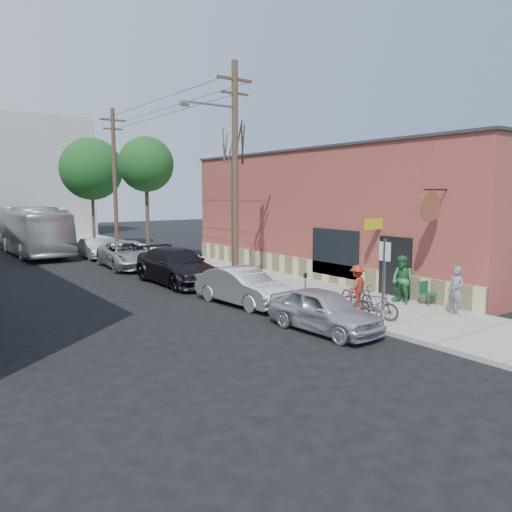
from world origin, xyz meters
TOP-DOWN VIEW (x-y plane):
  - ground at (0.00, 0.00)m, footprint 120.00×120.00m
  - sidewalk at (4.25, 11.00)m, footprint 4.50×58.00m
  - cafe_building at (8.99, 4.99)m, footprint 6.60×20.20m
  - sign_post at (2.35, -3.86)m, footprint 0.07×0.45m
  - parking_meter_near at (2.25, -0.22)m, footprint 0.14×0.14m
  - parking_meter_far at (2.25, 7.72)m, footprint 0.14×0.14m
  - utility_pole_near at (2.39, 4.84)m, footprint 3.57×0.28m
  - utility_pole_far at (2.45, 20.07)m, footprint 1.80×0.28m
  - tree_bare at (2.80, 5.50)m, footprint 0.24×0.24m
  - tree_leafy_mid at (2.80, 15.47)m, footprint 3.43×3.43m
  - tree_leafy_far at (2.80, 26.16)m, footprint 4.93×4.93m
  - patio_chair_a at (6.12, -2.87)m, footprint 0.53×0.53m
  - patio_chair_b at (6.05, -1.77)m, footprint 0.53×0.53m
  - patron_grey at (5.52, -4.38)m, footprint 0.50×0.68m
  - patron_green at (5.49, -2.15)m, footprint 0.77×0.95m
  - cyclist at (3.67, -1.52)m, footprint 1.14×0.84m
  - cyclist_bike at (3.67, -1.52)m, footprint 0.78×1.76m
  - parked_bike_a at (2.81, -3.17)m, footprint 0.95×1.65m
  - parked_bike_b at (2.64, -3.20)m, footprint 1.24×1.77m
  - car_0 at (0.72, -2.85)m, footprint 1.88×4.13m
  - car_1 at (0.80, 1.86)m, footprint 1.97×4.52m
  - car_2 at (0.80, 7.50)m, footprint 2.45×5.92m
  - car_3 at (0.80, 13.77)m, footprint 3.11×5.86m
  - car_4 at (0.60, 19.28)m, footprint 1.63×4.12m
  - bus at (-2.31, 24.14)m, footprint 2.89×12.24m

SIDE VIEW (x-z plane):
  - ground at x=0.00m, z-range 0.00..0.00m
  - sidewalk at x=4.25m, z-range 0.00..0.15m
  - patio_chair_a at x=6.12m, z-range 0.15..1.03m
  - patio_chair_b at x=6.05m, z-range 0.15..1.03m
  - parked_bike_b at x=2.64m, z-range 0.15..1.03m
  - cyclist_bike at x=3.67m, z-range 0.15..1.04m
  - parked_bike_a at x=2.81m, z-range 0.15..1.11m
  - car_4 at x=0.60m, z-range 0.00..1.34m
  - car_0 at x=0.72m, z-range 0.00..1.38m
  - car_1 at x=0.80m, z-range 0.00..1.45m
  - car_3 at x=0.80m, z-range 0.00..1.57m
  - car_2 at x=0.80m, z-range 0.00..1.71m
  - cyclist at x=3.67m, z-range 0.15..1.73m
  - parking_meter_near at x=2.25m, z-range 0.36..1.60m
  - parking_meter_far at x=2.25m, z-range 0.36..1.60m
  - patron_grey at x=5.52m, z-range 0.15..1.87m
  - patron_green at x=5.49m, z-range 0.15..2.01m
  - bus at x=-2.31m, z-range 0.00..3.41m
  - sign_post at x=2.35m, z-range 0.43..3.23m
  - tree_bare at x=2.80m, z-range 0.15..6.07m
  - cafe_building at x=8.99m, z-range 0.00..6.61m
  - utility_pole_far at x=2.45m, z-range 0.34..10.34m
  - utility_pole_near at x=2.39m, z-range 0.41..10.41m
  - tree_leafy_mid at x=2.80m, z-range 2.27..9.99m
  - tree_leafy_far at x=2.80m, z-range 1.97..10.57m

